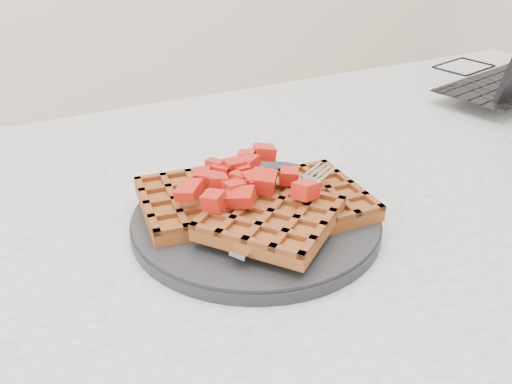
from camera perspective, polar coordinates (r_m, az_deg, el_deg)
table at (r=0.72m, az=11.63°, el=-8.11°), size 1.20×0.80×0.75m
plate at (r=0.58m, az=0.00°, el=-2.80°), size 0.25×0.25×0.02m
waffles at (r=0.56m, az=0.19°, el=-1.30°), size 0.22×0.22×0.03m
strawberry_pile at (r=0.55m, az=0.00°, el=1.27°), size 0.15×0.15×0.02m
fork at (r=0.56m, az=3.71°, el=-2.01°), size 0.17×0.11×0.02m
laptop at (r=1.05m, az=23.84°, el=11.17°), size 0.35×0.29×0.21m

